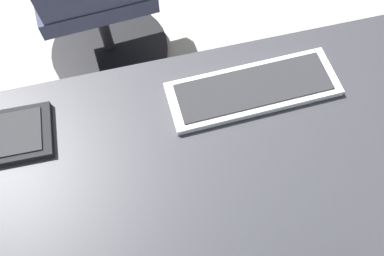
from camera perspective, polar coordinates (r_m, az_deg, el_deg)
The scene contains 3 objects.
desk at distance 0.91m, azimuth 0.77°, elevation -10.75°, with size 2.17×0.74×0.73m.
drawer_pedestal at distance 1.22m, azimuth -2.49°, elevation -16.90°, with size 0.40×0.51×0.69m.
keyboard_main at distance 0.97m, azimuth 8.99°, elevation 5.70°, with size 0.42×0.15×0.02m.
Camera 1 is at (0.04, 1.92, 1.55)m, focal length 36.21 mm.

